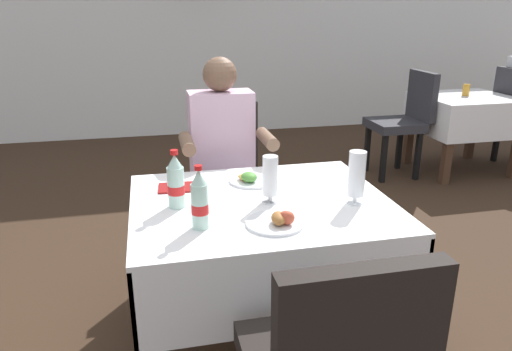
% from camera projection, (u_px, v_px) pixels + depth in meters
% --- Properties ---
extents(ground_plane, '(11.00, 11.00, 0.00)m').
position_uv_depth(ground_plane, '(287.00, 331.00, 2.37)').
color(ground_plane, '#382619').
extents(back_wall, '(11.00, 0.12, 3.00)m').
position_uv_depth(back_wall, '(192.00, 9.00, 5.67)').
color(back_wall, white).
rests_on(back_wall, ground).
extents(main_dining_table, '(1.10, 0.91, 0.73)m').
position_uv_depth(main_dining_table, '(261.00, 236.00, 2.11)').
color(main_dining_table, white).
rests_on(main_dining_table, ground).
extents(chair_far_diner_seat, '(0.44, 0.50, 0.97)m').
position_uv_depth(chair_far_diner_seat, '(229.00, 175.00, 2.89)').
color(chair_far_diner_seat, black).
rests_on(chair_far_diner_seat, ground).
extents(seated_diner_far, '(0.50, 0.46, 1.26)m').
position_uv_depth(seated_diner_far, '(223.00, 156.00, 2.73)').
color(seated_diner_far, '#282D42').
rests_on(seated_diner_far, ground).
extents(plate_near_camera, '(0.23, 0.23, 0.07)m').
position_uv_depth(plate_near_camera, '(278.00, 221.00, 1.82)').
color(plate_near_camera, white).
rests_on(plate_near_camera, main_dining_table).
extents(plate_far_diner, '(0.22, 0.22, 0.06)m').
position_uv_depth(plate_far_diner, '(251.00, 179.00, 2.26)').
color(plate_far_diner, white).
rests_on(plate_far_diner, main_dining_table).
extents(beer_glass_left, '(0.07, 0.07, 0.23)m').
position_uv_depth(beer_glass_left, '(356.00, 178.00, 1.99)').
color(beer_glass_left, white).
rests_on(beer_glass_left, main_dining_table).
extents(beer_glass_middle, '(0.07, 0.07, 0.21)m').
position_uv_depth(beer_glass_middle, '(270.00, 178.00, 2.00)').
color(beer_glass_middle, white).
rests_on(beer_glass_middle, main_dining_table).
extents(cola_bottle_primary, '(0.07, 0.07, 0.25)m').
position_uv_depth(cola_bottle_primary, '(176.00, 183.00, 1.96)').
color(cola_bottle_primary, silver).
rests_on(cola_bottle_primary, main_dining_table).
extents(cola_bottle_secondary, '(0.07, 0.07, 0.25)m').
position_uv_depth(cola_bottle_secondary, '(200.00, 201.00, 1.76)').
color(cola_bottle_secondary, silver).
rests_on(cola_bottle_secondary, main_dining_table).
extents(napkin_cutlery_set, '(0.18, 0.19, 0.01)m').
position_uv_depth(napkin_cutlery_set, '(177.00, 187.00, 2.19)').
color(napkin_cutlery_set, maroon).
rests_on(napkin_cutlery_set, main_dining_table).
extents(background_dining_table, '(0.84, 0.78, 0.73)m').
position_uv_depth(background_dining_table, '(464.00, 116.00, 4.55)').
color(background_dining_table, white).
rests_on(background_dining_table, ground).
extents(background_chair_left, '(0.50, 0.44, 0.97)m').
position_uv_depth(background_chair_left, '(404.00, 117.00, 4.42)').
color(background_chair_left, '#2D2D33').
rests_on(background_chair_left, ground).
extents(background_table_tumbler, '(0.06, 0.06, 0.11)m').
position_uv_depth(background_table_tumbler, '(466.00, 90.00, 4.49)').
color(background_table_tumbler, '#C68928').
rests_on(background_table_tumbler, background_dining_table).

